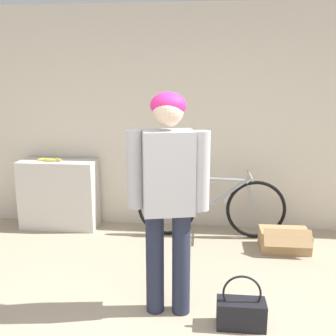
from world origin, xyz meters
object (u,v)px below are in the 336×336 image
at_px(bicycle, 211,206).
at_px(cardboard_box, 284,240).
at_px(banana, 50,160).
at_px(person, 168,185).
at_px(handbag, 241,312).

distance_m(bicycle, cardboard_box, 0.87).
bearing_deg(banana, person, -46.05).
height_order(banana, handbag, banana).
xyz_separation_m(bicycle, cardboard_box, (0.78, -0.28, -0.26)).
relative_size(handbag, cardboard_box, 0.81).
relative_size(bicycle, banana, 5.34).
bearing_deg(person, handbag, -28.06).
bearing_deg(cardboard_box, bicycle, 160.30).
bearing_deg(bicycle, person, -103.24).
bearing_deg(banana, bicycle, -2.71).
xyz_separation_m(person, cardboard_box, (1.12, 1.25, -0.91)).
relative_size(person, handbag, 4.13).
relative_size(person, banana, 5.36).
xyz_separation_m(person, handbag, (0.55, -0.15, -0.90)).
bearing_deg(handbag, banana, 140.05).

